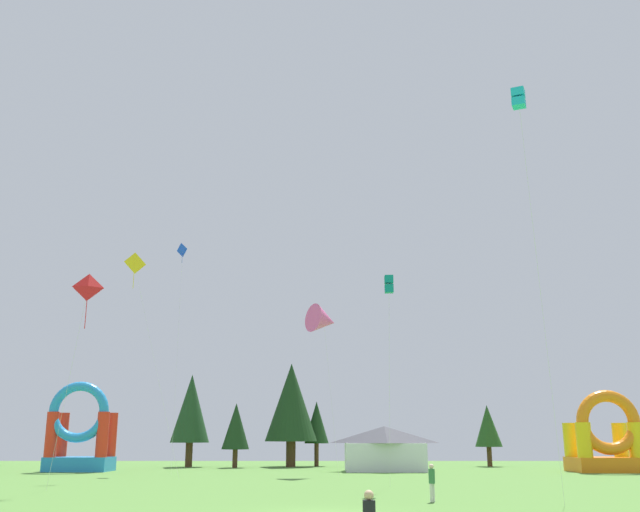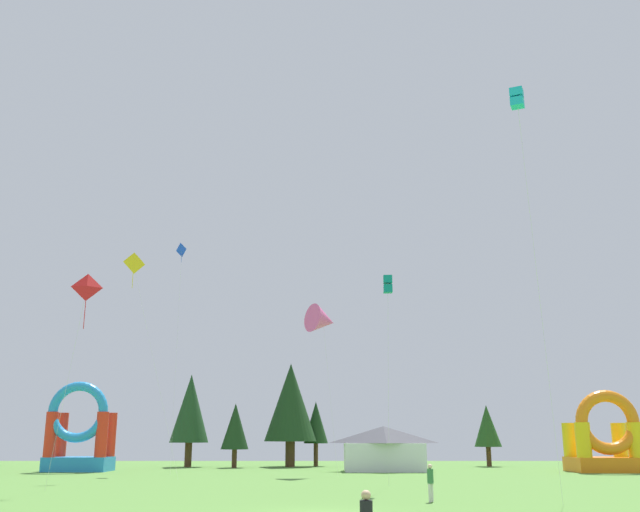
{
  "view_description": "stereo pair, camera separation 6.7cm",
  "coord_description": "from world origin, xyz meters",
  "px_view_note": "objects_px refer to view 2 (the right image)",
  "views": [
    {
      "loc": [
        -0.05,
        -28.67,
        2.95
      ],
      "look_at": [
        0.0,
        13.3,
        13.7
      ],
      "focal_mm": 39.5,
      "sensor_mm": 36.0,
      "label": 1
    },
    {
      "loc": [
        0.02,
        -28.67,
        2.95
      ],
      "look_at": [
        0.0,
        13.3,
        13.7
      ],
      "focal_mm": 39.5,
      "sensor_mm": 36.0,
      "label": 2
    }
  ],
  "objects_px": {
    "kite_yellow_diamond": "(134,266)",
    "inflatable_yellow_castle": "(79,438)",
    "kite_blue_diamond": "(182,253)",
    "person_left_edge": "(431,479)",
    "kite_teal_box": "(388,285)",
    "festival_tent": "(384,449)",
    "kite_red_diamond": "(87,288)",
    "kite_pink_delta": "(323,320)",
    "kite_cyan_box": "(517,101)",
    "inflatable_red_slide": "(605,443)"
  },
  "relations": [
    {
      "from": "kite_teal_box",
      "to": "inflatable_red_slide",
      "type": "xyz_separation_m",
      "value": [
        19.86,
        19.64,
        -9.42
      ]
    },
    {
      "from": "person_left_edge",
      "to": "kite_yellow_diamond",
      "type": "bearing_deg",
      "value": -84.21
    },
    {
      "from": "kite_yellow_diamond",
      "to": "kite_teal_box",
      "type": "bearing_deg",
      "value": -31.19
    },
    {
      "from": "kite_red_diamond",
      "to": "kite_blue_diamond",
      "type": "relative_size",
      "value": 0.6
    },
    {
      "from": "person_left_edge",
      "to": "festival_tent",
      "type": "height_order",
      "value": "festival_tent"
    },
    {
      "from": "kite_yellow_diamond",
      "to": "person_left_edge",
      "type": "xyz_separation_m",
      "value": [
        19.49,
        -18.7,
        -14.65
      ]
    },
    {
      "from": "person_left_edge",
      "to": "kite_red_diamond",
      "type": "bearing_deg",
      "value": -57.81
    },
    {
      "from": "kite_teal_box",
      "to": "kite_cyan_box",
      "type": "bearing_deg",
      "value": -72.6
    },
    {
      "from": "kite_blue_diamond",
      "to": "inflatable_yellow_castle",
      "type": "xyz_separation_m",
      "value": [
        -8.16,
        0.47,
        -16.32
      ]
    },
    {
      "from": "kite_teal_box",
      "to": "kite_blue_diamond",
      "type": "distance_m",
      "value": 27.35
    },
    {
      "from": "inflatable_yellow_castle",
      "to": "kite_yellow_diamond",
      "type": "bearing_deg",
      "value": -56.92
    },
    {
      "from": "person_left_edge",
      "to": "festival_tent",
      "type": "relative_size",
      "value": 0.25
    },
    {
      "from": "kite_yellow_diamond",
      "to": "person_left_edge",
      "type": "bearing_deg",
      "value": -43.82
    },
    {
      "from": "kite_blue_diamond",
      "to": "inflatable_red_slide",
      "type": "height_order",
      "value": "kite_blue_diamond"
    },
    {
      "from": "kite_pink_delta",
      "to": "person_left_edge",
      "type": "height_order",
      "value": "kite_pink_delta"
    },
    {
      "from": "person_left_edge",
      "to": "festival_tent",
      "type": "bearing_deg",
      "value": -131.19
    },
    {
      "from": "kite_teal_box",
      "to": "kite_cyan_box",
      "type": "relative_size",
      "value": 0.71
    },
    {
      "from": "kite_red_diamond",
      "to": "kite_yellow_diamond",
      "type": "height_order",
      "value": "kite_yellow_diamond"
    },
    {
      "from": "kite_teal_box",
      "to": "kite_yellow_diamond",
      "type": "relative_size",
      "value": 0.75
    },
    {
      "from": "kite_blue_diamond",
      "to": "inflatable_red_slide",
      "type": "relative_size",
      "value": 2.96
    },
    {
      "from": "kite_yellow_diamond",
      "to": "inflatable_yellow_castle",
      "type": "bearing_deg",
      "value": 123.08
    },
    {
      "from": "person_left_edge",
      "to": "kite_teal_box",
      "type": "bearing_deg",
      "value": -122.78
    },
    {
      "from": "kite_red_diamond",
      "to": "festival_tent",
      "type": "bearing_deg",
      "value": 50.23
    },
    {
      "from": "kite_red_diamond",
      "to": "person_left_edge",
      "type": "distance_m",
      "value": 22.01
    },
    {
      "from": "kite_red_diamond",
      "to": "person_left_edge",
      "type": "xyz_separation_m",
      "value": [
        18.6,
        -5.84,
        -10.22
      ]
    },
    {
      "from": "kite_teal_box",
      "to": "kite_yellow_diamond",
      "type": "xyz_separation_m",
      "value": [
        -18.49,
        11.19,
        3.88
      ]
    },
    {
      "from": "kite_blue_diamond",
      "to": "festival_tent",
      "type": "distance_m",
      "value": 24.96
    },
    {
      "from": "kite_red_diamond",
      "to": "kite_cyan_box",
      "type": "height_order",
      "value": "kite_cyan_box"
    },
    {
      "from": "inflatable_red_slide",
      "to": "inflatable_yellow_castle",
      "type": "bearing_deg",
      "value": 178.39
    },
    {
      "from": "kite_pink_delta",
      "to": "inflatable_yellow_castle",
      "type": "relative_size",
      "value": 1.8
    },
    {
      "from": "kite_cyan_box",
      "to": "festival_tent",
      "type": "height_order",
      "value": "kite_cyan_box"
    },
    {
      "from": "kite_red_diamond",
      "to": "kite_teal_box",
      "type": "xyz_separation_m",
      "value": [
        17.59,
        1.68,
        0.55
      ]
    },
    {
      "from": "kite_blue_diamond",
      "to": "festival_tent",
      "type": "relative_size",
      "value": 2.93
    },
    {
      "from": "kite_teal_box",
      "to": "kite_yellow_diamond",
      "type": "bearing_deg",
      "value": 148.81
    },
    {
      "from": "kite_blue_diamond",
      "to": "kite_teal_box",
      "type": "bearing_deg",
      "value": -50.81
    },
    {
      "from": "inflatable_yellow_castle",
      "to": "festival_tent",
      "type": "bearing_deg",
      "value": 0.56
    },
    {
      "from": "kite_yellow_diamond",
      "to": "kite_cyan_box",
      "type": "height_order",
      "value": "kite_cyan_box"
    },
    {
      "from": "kite_blue_diamond",
      "to": "person_left_edge",
      "type": "relative_size",
      "value": 11.75
    },
    {
      "from": "kite_cyan_box",
      "to": "inflatable_yellow_castle",
      "type": "xyz_separation_m",
      "value": [
        -29.18,
        34.83,
        -14.11
      ]
    },
    {
      "from": "kite_blue_diamond",
      "to": "person_left_edge",
      "type": "bearing_deg",
      "value": -57.71
    },
    {
      "from": "kite_teal_box",
      "to": "person_left_edge",
      "type": "xyz_separation_m",
      "value": [
        1.0,
        -7.51,
        -10.77
      ]
    },
    {
      "from": "kite_yellow_diamond",
      "to": "inflatable_yellow_castle",
      "type": "height_order",
      "value": "kite_yellow_diamond"
    },
    {
      "from": "kite_red_diamond",
      "to": "kite_yellow_diamond",
      "type": "relative_size",
      "value": 0.73
    },
    {
      "from": "kite_teal_box",
      "to": "person_left_edge",
      "type": "bearing_deg",
      "value": -82.39
    },
    {
      "from": "kite_yellow_diamond",
      "to": "festival_tent",
      "type": "relative_size",
      "value": 2.42
    },
    {
      "from": "kite_red_diamond",
      "to": "person_left_edge",
      "type": "bearing_deg",
      "value": -17.43
    },
    {
      "from": "kite_pink_delta",
      "to": "kite_yellow_diamond",
      "type": "distance_m",
      "value": 15.81
    },
    {
      "from": "inflatable_yellow_castle",
      "to": "kite_teal_box",
      "type": "bearing_deg",
      "value": -40.1
    },
    {
      "from": "kite_teal_box",
      "to": "festival_tent",
      "type": "relative_size",
      "value": 1.83
    },
    {
      "from": "festival_tent",
      "to": "kite_yellow_diamond",
      "type": "bearing_deg",
      "value": -153.41
    }
  ]
}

